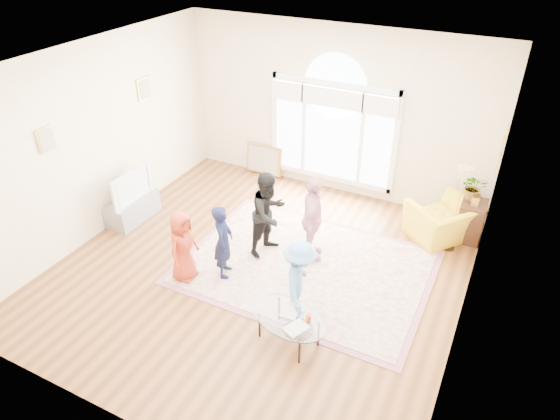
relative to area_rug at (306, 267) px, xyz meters
The scene contains 18 objects.
ground 0.75m from the area_rug, 147.30° to the right, with size 6.00×6.00×0.00m, color #583318.
room_shell 2.95m from the area_rug, 104.44° to the left, with size 6.00×6.00×6.00m.
area_rug is the anchor object (origin of this frame).
rug_border 0.00m from the area_rug, 153.43° to the right, with size 3.80×2.80×0.01m, color #925562.
tv_console 3.39m from the area_rug, behind, with size 0.45×1.00×0.42m, color gray.
television 3.45m from the area_rug, behind, with size 0.17×1.01×0.58m.
coffee_table 1.62m from the area_rug, 74.29° to the right, with size 1.20×0.93×0.54m.
armchair 2.50m from the area_rug, 46.22° to the left, with size 1.03×0.90×0.67m, color gold.
side_cabinet 2.95m from the area_rug, 42.85° to the left, with size 0.40×0.50×0.70m, color black.
floor_lamp 2.77m from the area_rug, 38.72° to the left, with size 0.31×0.31×1.51m.
plant_pedestal 2.96m from the area_rug, 45.44° to the left, with size 0.20×0.20×0.70m, color white.
potted_plant 3.08m from the area_rug, 45.44° to the left, with size 0.40×0.35×0.45m, color #33722D.
leaning_picture 3.25m from the area_rug, 129.93° to the left, with size 0.80×0.05×0.62m, color tan.
child_red 1.96m from the area_rug, 145.89° to the right, with size 0.55×0.36×1.13m, color #A6311B.
child_navy 1.41m from the area_rug, 145.82° to the right, with size 0.44×0.29×1.20m, color #111533.
child_black 1.03m from the area_rug, 169.75° to the left, with size 0.69×0.54×1.42m, color black.
child_pink 0.78m from the area_rug, 97.61° to the left, with size 0.84×0.35×1.43m, color pink.
child_blue 1.27m from the area_rug, 71.07° to the right, with size 0.79×0.46×1.23m, color #5990D3.
Camera 1 is at (3.06, -5.35, 4.95)m, focal length 32.00 mm.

